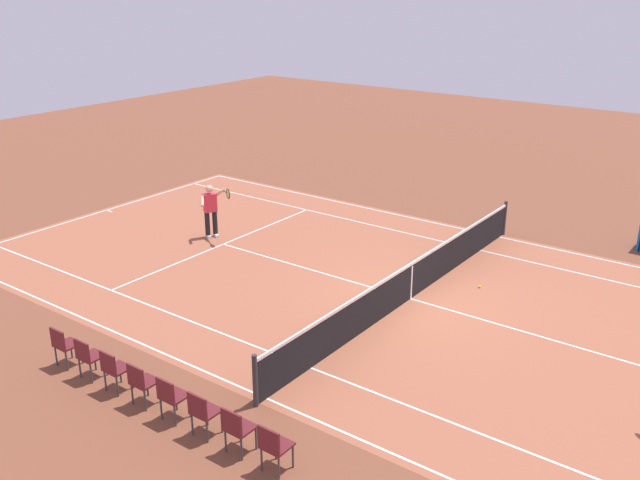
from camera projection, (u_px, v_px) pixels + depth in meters
ground_plane at (410, 299)px, 17.54m from camera, size 60.00×60.00×0.00m
court_slab at (410, 299)px, 17.54m from camera, size 24.20×11.40×0.00m
court_line_markings at (410, 299)px, 17.54m from camera, size 23.85×11.05×0.01m
tennis_net at (411, 281)px, 17.37m from camera, size 0.10×11.70×1.08m
tennis_player_near at (211, 208)px, 21.37m from camera, size 1.19×0.75×1.70m
tennis_ball at (480, 287)px, 18.14m from camera, size 0.07×0.07×0.07m
spectator_chair_0 at (274, 445)px, 11.24m from camera, size 0.44×0.44×0.88m
spectator_chair_1 at (237, 427)px, 11.69m from camera, size 0.44×0.44×0.88m
spectator_chair_2 at (203, 411)px, 12.13m from camera, size 0.44×0.44×0.88m
spectator_chair_3 at (171, 395)px, 12.57m from camera, size 0.44×0.44×0.88m
spectator_chair_4 at (141, 381)px, 13.01m from camera, size 0.44×0.44×0.88m
spectator_chair_5 at (114, 368)px, 13.46m from camera, size 0.44×0.44×0.88m
spectator_chair_6 at (88, 355)px, 13.90m from camera, size 0.44×0.44×0.88m
spectator_chair_7 at (64, 344)px, 14.34m from camera, size 0.44×0.44×0.88m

